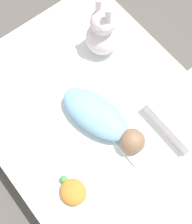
{
  "coord_description": "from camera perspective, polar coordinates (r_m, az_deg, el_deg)",
  "views": [
    {
      "loc": [
        -0.45,
        0.37,
        1.76
      ],
      "look_at": [
        -0.01,
        0.01,
        0.29
      ],
      "focal_mm": 50.0,
      "sensor_mm": 36.0,
      "label": 1
    }
  ],
  "objects": [
    {
      "name": "bunny_plush",
      "position": [
        1.71,
        1.22,
        14.19
      ],
      "size": [
        0.19,
        0.19,
        0.36
      ],
      "color": "silver",
      "rests_on": "bed_mattress"
    },
    {
      "name": "ground_plane",
      "position": [
        1.86,
        0.1,
        -2.74
      ],
      "size": [
        12.0,
        12.0,
        0.0
      ],
      "primitive_type": "plane",
      "color": "#514C47"
    },
    {
      "name": "swaddled_baby",
      "position": [
        1.56,
        1.09,
        -1.25
      ],
      "size": [
        0.5,
        0.27,
        0.13
      ],
      "rotation": [
        0.0,
        0.0,
        3.36
      ],
      "color": "#7FB7E5",
      "rests_on": "bed_mattress"
    },
    {
      "name": "turtle_plush",
      "position": [
        1.51,
        -4.26,
        -14.27
      ],
      "size": [
        0.16,
        0.12,
        0.06
      ],
      "color": "orange",
      "rests_on": "bed_mattress"
    },
    {
      "name": "bed_mattress",
      "position": [
        1.75,
        0.11,
        -1.53
      ],
      "size": [
        1.41,
        1.09,
        0.24
      ],
      "color": "white",
      "rests_on": "ground_plane"
    },
    {
      "name": "burp_cloth",
      "position": [
        1.59,
        7.27,
        -5.53
      ],
      "size": [
        0.18,
        0.17,
        0.02
      ],
      "color": "white",
      "rests_on": "bed_mattress"
    },
    {
      "name": "pillow",
      "position": [
        1.66,
        16.58,
        0.28
      ],
      "size": [
        0.31,
        0.33,
        0.1
      ],
      "color": "white",
      "rests_on": "bed_mattress"
    }
  ]
}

